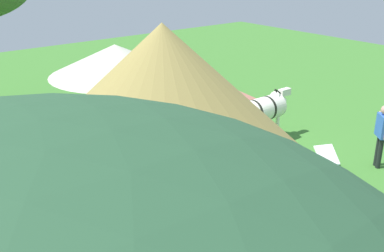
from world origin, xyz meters
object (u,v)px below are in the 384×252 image
patio_dining_table (121,141)px  guest_behind_table (187,121)px  shade_umbrella (116,60)px  guest_beside_umbrella (176,116)px  thatched_hut (165,165)px  striped_lounge_chair (329,165)px  patio_chair_near_hut (78,144)px  zebra_by_umbrella (196,91)px  standing_watcher (382,131)px  patio_chair_east_end (165,145)px  zebra_nearest_camera (262,110)px

patio_dining_table → guest_behind_table: guest_behind_table is taller
shade_umbrella → guest_beside_umbrella: bearing=-95.8°
thatched_hut → striped_lounge_chair: bearing=-79.6°
patio_chair_near_hut → guest_behind_table: guest_behind_table is taller
striped_lounge_chair → guest_beside_umbrella: bearing=-35.3°
guest_beside_umbrella → guest_behind_table: size_ratio=1.09×
guest_beside_umbrella → zebra_by_umbrella: guest_beside_umbrella is taller
thatched_hut → striped_lounge_chair: thatched_hut is taller
guest_behind_table → guest_beside_umbrella: bearing=19.9°
standing_watcher → zebra_by_umbrella: bearing=54.0°
patio_chair_near_hut → patio_chair_east_end: (-1.50, -1.74, 0.00)m
guest_beside_umbrella → striped_lounge_chair: 4.25m
shade_umbrella → guest_behind_table: (-0.49, -1.83, -1.88)m
standing_watcher → zebra_by_umbrella: size_ratio=0.74×
zebra_nearest_camera → zebra_by_umbrella: size_ratio=0.96×
shade_umbrella → patio_chair_east_end: size_ratio=3.63×
standing_watcher → striped_lounge_chair: 1.65m
guest_behind_table → zebra_by_umbrella: size_ratio=0.69×
patio_chair_near_hut → striped_lounge_chair: bearing=90.2°
patio_dining_table → zebra_nearest_camera: (-1.25, -3.97, 0.34)m
thatched_hut → guest_behind_table: bearing=-41.1°
shade_umbrella → guest_behind_table: bearing=-105.0°
thatched_hut → zebra_nearest_camera: 7.09m
patio_dining_table → standing_watcher: size_ratio=0.80×
standing_watcher → patio_dining_table: bearing=89.2°
patio_chair_east_end → guest_beside_umbrella: bearing=-20.1°
shade_umbrella → zebra_nearest_camera: shade_umbrella is taller
shade_umbrella → zebra_by_umbrella: (1.37, -3.66, -1.81)m
patio_chair_east_end → zebra_by_umbrella: bearing=-16.7°
shade_umbrella → zebra_nearest_camera: 4.55m
patio_chair_east_end → standing_watcher: size_ratio=0.53×
patio_dining_table → guest_behind_table: size_ratio=0.87×
thatched_hut → zebra_by_umbrella: (6.21, -5.62, -1.41)m
guest_beside_umbrella → standing_watcher: 5.40m
shade_umbrella → striped_lounge_chair: 5.94m
shade_umbrella → patio_chair_east_end: bearing=-126.3°
patio_chair_near_hut → striped_lounge_chair: (-4.60, -4.62, -0.26)m
shade_umbrella → patio_chair_near_hut: (0.82, 0.81, -2.29)m
thatched_hut → guest_beside_umbrella: 6.10m
striped_lounge_chair → zebra_by_umbrella: bearing=-63.9°
patio_dining_table → zebra_by_umbrella: size_ratio=0.59×
patio_dining_table → standing_watcher: standing_watcher is taller
thatched_hut → guest_beside_umbrella: bearing=-38.1°
shade_umbrella → standing_watcher: shade_umbrella is taller
guest_behind_table → patio_dining_table: bearing=71.8°
guest_behind_table → striped_lounge_chair: guest_behind_table is taller
guest_behind_table → patio_chair_east_end: bearing=98.8°
shade_umbrella → patio_chair_near_hut: size_ratio=3.63×
shade_umbrella → guest_beside_umbrella: 2.48m
patio_dining_table → striped_lounge_chair: patio_dining_table is taller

